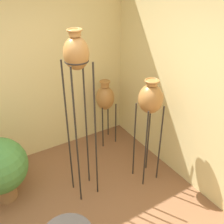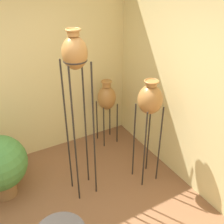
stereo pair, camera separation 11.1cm
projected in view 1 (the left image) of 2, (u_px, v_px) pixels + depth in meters
The scene contains 4 objects.
wall_right at pixel (224, 101), 2.79m from camera, with size 0.06×7.94×2.70m.
vase_stand_tall at pixel (77, 62), 2.63m from camera, with size 0.26×0.26×2.09m.
vase_stand_medium at pixel (150, 101), 3.14m from camera, with size 0.30×0.30×1.46m.
vase_stand_short at pixel (105, 98), 4.09m from camera, with size 0.29×0.29×1.09m.
Camera 1 is at (-0.33, -1.49, 2.61)m, focal length 42.00 mm.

